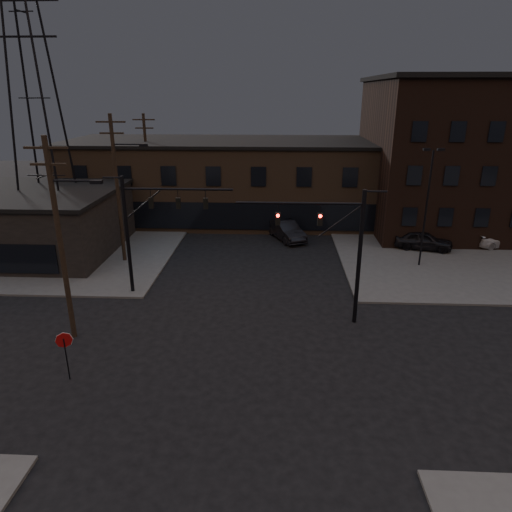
{
  "coord_description": "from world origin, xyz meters",
  "views": [
    {
      "loc": [
        1.81,
        -20.09,
        12.94
      ],
      "look_at": [
        0.54,
        6.11,
        3.5
      ],
      "focal_mm": 32.0,
      "sensor_mm": 36.0,
      "label": 1
    }
  ],
  "objects_px": {
    "parked_car_lot_b": "(499,239)",
    "parked_car_lot_a": "(423,240)",
    "stop_sign": "(65,345)",
    "traffic_signal_far": "(146,222)",
    "traffic_signal_near": "(340,243)",
    "car_crossing": "(286,230)"
  },
  "relations": [
    {
      "from": "parked_car_lot_b",
      "to": "parked_car_lot_a",
      "type": "bearing_deg",
      "value": 85.31
    },
    {
      "from": "traffic_signal_far",
      "to": "traffic_signal_near",
      "type": "bearing_deg",
      "value": -16.17
    },
    {
      "from": "car_crossing",
      "to": "stop_sign",
      "type": "bearing_deg",
      "value": -139.97
    },
    {
      "from": "traffic_signal_near",
      "to": "parked_car_lot_b",
      "type": "distance_m",
      "value": 21.84
    },
    {
      "from": "traffic_signal_far",
      "to": "parked_car_lot_a",
      "type": "relative_size",
      "value": 1.67
    },
    {
      "from": "stop_sign",
      "to": "car_crossing",
      "type": "distance_m",
      "value": 24.97
    },
    {
      "from": "traffic_signal_near",
      "to": "traffic_signal_far",
      "type": "bearing_deg",
      "value": 163.83
    },
    {
      "from": "traffic_signal_far",
      "to": "parked_car_lot_b",
      "type": "height_order",
      "value": "traffic_signal_far"
    },
    {
      "from": "traffic_signal_near",
      "to": "traffic_signal_far",
      "type": "xyz_separation_m",
      "value": [
        -12.07,
        3.5,
        0.08
      ]
    },
    {
      "from": "parked_car_lot_a",
      "to": "parked_car_lot_b",
      "type": "height_order",
      "value": "parked_car_lot_a"
    },
    {
      "from": "parked_car_lot_a",
      "to": "traffic_signal_far",
      "type": "bearing_deg",
      "value": 129.9
    },
    {
      "from": "traffic_signal_far",
      "to": "stop_sign",
      "type": "bearing_deg",
      "value": -97.32
    },
    {
      "from": "traffic_signal_near",
      "to": "stop_sign",
      "type": "height_order",
      "value": "traffic_signal_near"
    },
    {
      "from": "stop_sign",
      "to": "car_crossing",
      "type": "bearing_deg",
      "value": 64.71
    },
    {
      "from": "stop_sign",
      "to": "parked_car_lot_a",
      "type": "height_order",
      "value": "stop_sign"
    },
    {
      "from": "traffic_signal_near",
      "to": "parked_car_lot_a",
      "type": "xyz_separation_m",
      "value": [
        9.03,
        13.43,
        -3.97
      ]
    },
    {
      "from": "traffic_signal_near",
      "to": "parked_car_lot_a",
      "type": "distance_m",
      "value": 16.66
    },
    {
      "from": "traffic_signal_far",
      "to": "parked_car_lot_b",
      "type": "bearing_deg",
      "value": 21.34
    },
    {
      "from": "car_crossing",
      "to": "parked_car_lot_a",
      "type": "bearing_deg",
      "value": -37.4
    },
    {
      "from": "stop_sign",
      "to": "parked_car_lot_b",
      "type": "bearing_deg",
      "value": 35.57
    },
    {
      "from": "parked_car_lot_b",
      "to": "car_crossing",
      "type": "height_order",
      "value": "car_crossing"
    },
    {
      "from": "traffic_signal_near",
      "to": "traffic_signal_far",
      "type": "height_order",
      "value": "same"
    }
  ]
}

